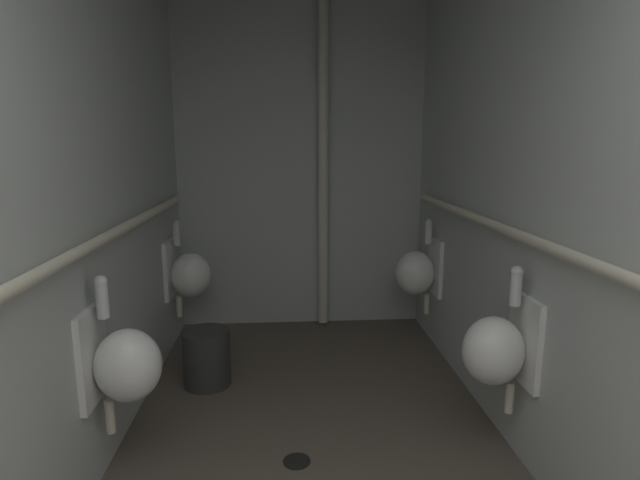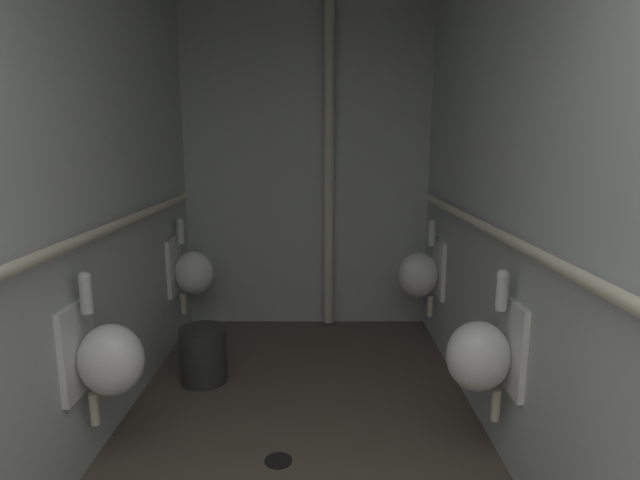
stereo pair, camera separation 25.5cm
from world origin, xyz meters
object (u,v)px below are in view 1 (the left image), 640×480
at_px(urinal_right_mid, 498,348).
at_px(floor_drain, 297,461).
at_px(waste_bin, 207,358).
at_px(standpipe_back_wall, 323,170).
at_px(urinal_left_mid, 123,363).
at_px(urinal_left_far, 188,274).
at_px(urinal_right_far, 418,272).

xyz_separation_m(urinal_right_mid, floor_drain, (-0.98, 0.04, -0.59)).
height_order(urinal_right_mid, waste_bin, urinal_right_mid).
bearing_deg(floor_drain, standpipe_back_wall, 81.69).
xyz_separation_m(urinal_left_mid, waste_bin, (0.22, 0.95, -0.41)).
xyz_separation_m(urinal_left_far, floor_drain, (0.79, -1.51, -0.59)).
height_order(urinal_right_mid, standpipe_back_wall, standpipe_back_wall).
distance_m(urinal_left_mid, waste_bin, 1.06).
height_order(urinal_left_far, urinal_right_far, same).
height_order(urinal_left_far, floor_drain, urinal_left_far).
bearing_deg(urinal_right_far, urinal_left_mid, -139.31).
bearing_deg(waste_bin, urinal_left_mid, -102.97).
bearing_deg(urinal_right_far, standpipe_back_wall, 145.18).
distance_m(standpipe_back_wall, floor_drain, 2.37).
relative_size(urinal_left_far, standpipe_back_wall, 0.29).
relative_size(standpipe_back_wall, waste_bin, 7.13).
relative_size(urinal_left_mid, standpipe_back_wall, 0.29).
distance_m(urinal_left_mid, urinal_right_mid, 1.77).
bearing_deg(waste_bin, urinal_left_far, 108.96).
distance_m(urinal_left_far, standpipe_back_wall, 1.37).
distance_m(urinal_right_mid, floor_drain, 1.15).
bearing_deg(floor_drain, urinal_left_mid, -174.27).
relative_size(urinal_left_mid, urinal_left_far, 1.00).
bearing_deg(urinal_right_mid, floor_drain, 177.72).
xyz_separation_m(urinal_left_far, urinal_right_far, (1.77, -0.07, 0.00)).
bearing_deg(floor_drain, waste_bin, 123.09).
height_order(urinal_left_mid, floor_drain, urinal_left_mid).
height_order(urinal_right_far, standpipe_back_wall, standpipe_back_wall).
bearing_deg(urinal_right_mid, urinal_left_mid, -178.71).
bearing_deg(urinal_left_far, standpipe_back_wall, 21.56).
distance_m(urinal_left_mid, floor_drain, 0.98).
distance_m(urinal_right_mid, urinal_right_far, 1.48).
xyz_separation_m(urinal_right_far, waste_bin, (-1.55, -0.57, -0.41)).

